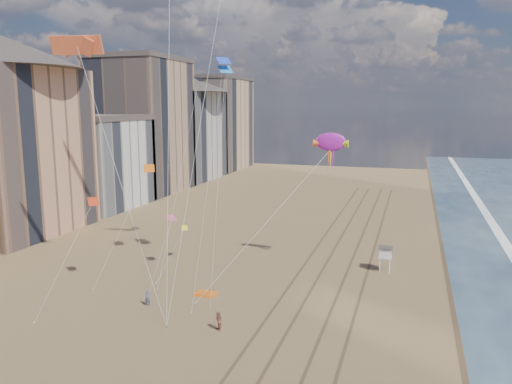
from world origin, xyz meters
TOP-DOWN VIEW (x-y plane):
  - wet_sand at (19.00, 40.00)m, footprint 260.00×260.00m
  - tracks at (2.55, 30.00)m, footprint 7.68×120.00m
  - buildings at (-45.73, 65.59)m, footprint 34.72×131.35m
  - lifeguard_stand at (8.05, 31.93)m, footprint 1.60×1.60m
  - grounded_kite at (-8.60, 19.22)m, footprint 2.18×1.43m
  - show_kite at (1.79, 30.21)m, footprint 7.20×7.13m
  - kite_flyer_a at (-12.69, 14.99)m, footprint 0.66×0.55m
  - kite_flyer_b at (-4.37, 12.06)m, footprint 1.04×1.05m
  - small_kites at (-13.42, 24.70)m, footprint 13.89×14.66m

SIDE VIEW (x-z plane):
  - wet_sand at x=19.00m, z-range 0.00..0.00m
  - tracks at x=2.55m, z-range 0.00..0.01m
  - grounded_kite at x=-8.60m, z-range 0.00..0.24m
  - kite_flyer_a at x=-12.69m, z-range 0.00..1.55m
  - kite_flyer_b at x=-4.37m, z-range 0.00..1.71m
  - lifeguard_stand at x=8.05m, z-range 0.78..3.67m
  - buildings at x=-45.73m, z-range -0.95..28.05m
  - show_kite at x=1.79m, z-range 3.74..25.69m
  - small_kites at x=-13.42m, z-range 6.10..25.66m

